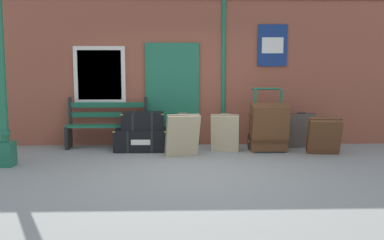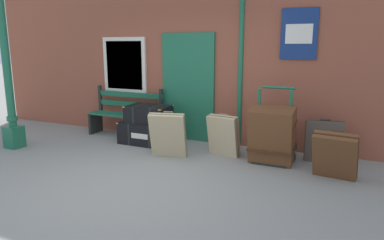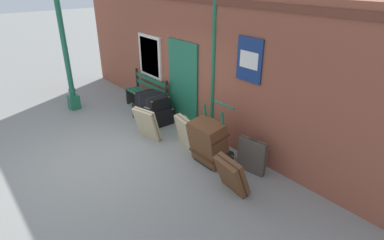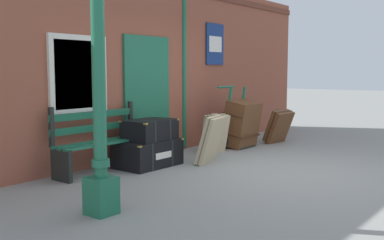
{
  "view_description": "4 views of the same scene",
  "coord_description": "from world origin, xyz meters",
  "px_view_note": "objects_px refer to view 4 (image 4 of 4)",
  "views": [
    {
      "loc": [
        -0.16,
        -6.36,
        1.58
      ],
      "look_at": [
        0.11,
        1.9,
        0.58
      ],
      "focal_mm": 40.01,
      "sensor_mm": 36.0,
      "label": 1
    },
    {
      "loc": [
        2.67,
        -3.85,
        1.87
      ],
      "look_at": [
        0.15,
        1.67,
        0.58
      ],
      "focal_mm": 33.19,
      "sensor_mm": 36.0,
      "label": 2
    },
    {
      "loc": [
        5.62,
        -2.1,
        3.54
      ],
      "look_at": [
        0.82,
        1.81,
        0.64
      ],
      "focal_mm": 29.59,
      "sensor_mm": 36.0,
      "label": 3
    },
    {
      "loc": [
        -6.15,
        -3.08,
        1.51
      ],
      "look_at": [
        0.11,
        1.74,
        0.66
      ],
      "focal_mm": 43.19,
      "sensor_mm": 36.0,
      "label": 4
    }
  ],
  "objects_px": {
    "suitcase_tan": "(215,134)",
    "suitcase_umber": "(210,140)",
    "porters_trolley": "(234,133)",
    "steamer_trunk_base": "(148,153)",
    "steamer_trunk_middle": "(150,130)",
    "suitcase_charcoal": "(242,125)",
    "platform_bench": "(101,142)",
    "suitcase_brown": "(279,126)",
    "lamp_post": "(99,102)",
    "large_brown_trunk": "(241,124)"
  },
  "relations": [
    {
      "from": "porters_trolley",
      "to": "large_brown_trunk",
      "type": "bearing_deg",
      "value": -90.0
    },
    {
      "from": "lamp_post",
      "to": "porters_trolley",
      "type": "relative_size",
      "value": 2.57
    },
    {
      "from": "steamer_trunk_middle",
      "to": "large_brown_trunk",
      "type": "height_order",
      "value": "large_brown_trunk"
    },
    {
      "from": "steamer_trunk_base",
      "to": "steamer_trunk_middle",
      "type": "relative_size",
      "value": 1.24
    },
    {
      "from": "platform_bench",
      "to": "steamer_trunk_middle",
      "type": "bearing_deg",
      "value": -22.69
    },
    {
      "from": "steamer_trunk_middle",
      "to": "porters_trolley",
      "type": "xyz_separation_m",
      "value": [
        2.4,
        -0.04,
        -0.31
      ]
    },
    {
      "from": "platform_bench",
      "to": "large_brown_trunk",
      "type": "xyz_separation_m",
      "value": [
        3.14,
        -0.52,
        0.03
      ]
    },
    {
      "from": "steamer_trunk_middle",
      "to": "suitcase_tan",
      "type": "bearing_deg",
      "value": -5.74
    },
    {
      "from": "porters_trolley",
      "to": "steamer_trunk_middle",
      "type": "bearing_deg",
      "value": 179.05
    },
    {
      "from": "porters_trolley",
      "to": "large_brown_trunk",
      "type": "height_order",
      "value": "porters_trolley"
    },
    {
      "from": "steamer_trunk_middle",
      "to": "suitcase_umber",
      "type": "bearing_deg",
      "value": -39.96
    },
    {
      "from": "suitcase_brown",
      "to": "suitcase_tan",
      "type": "bearing_deg",
      "value": 168.23
    },
    {
      "from": "platform_bench",
      "to": "suitcase_brown",
      "type": "distance_m",
      "value": 4.19
    },
    {
      "from": "porters_trolley",
      "to": "large_brown_trunk",
      "type": "xyz_separation_m",
      "value": [
        0.0,
        -0.17,
        0.2
      ]
    },
    {
      "from": "suitcase_charcoal",
      "to": "suitcase_brown",
      "type": "relative_size",
      "value": 1.03
    },
    {
      "from": "large_brown_trunk",
      "to": "suitcase_tan",
      "type": "height_order",
      "value": "large_brown_trunk"
    },
    {
      "from": "suitcase_tan",
      "to": "suitcase_umber",
      "type": "bearing_deg",
      "value": -149.69
    },
    {
      "from": "suitcase_charcoal",
      "to": "steamer_trunk_middle",
      "type": "bearing_deg",
      "value": -175.81
    },
    {
      "from": "steamer_trunk_base",
      "to": "suitcase_tan",
      "type": "relative_size",
      "value": 1.39
    },
    {
      "from": "platform_bench",
      "to": "porters_trolley",
      "type": "height_order",
      "value": "porters_trolley"
    },
    {
      "from": "steamer_trunk_middle",
      "to": "porters_trolley",
      "type": "height_order",
      "value": "porters_trolley"
    },
    {
      "from": "platform_bench",
      "to": "suitcase_brown",
      "type": "height_order",
      "value": "platform_bench"
    },
    {
      "from": "suitcase_brown",
      "to": "suitcase_umber",
      "type": "height_order",
      "value": "suitcase_umber"
    },
    {
      "from": "steamer_trunk_base",
      "to": "large_brown_trunk",
      "type": "relative_size",
      "value": 1.08
    },
    {
      "from": "porters_trolley",
      "to": "steamer_trunk_base",
      "type": "bearing_deg",
      "value": 178.71
    },
    {
      "from": "suitcase_tan",
      "to": "suitcase_charcoal",
      "type": "height_order",
      "value": "suitcase_tan"
    },
    {
      "from": "lamp_post",
      "to": "suitcase_umber",
      "type": "xyz_separation_m",
      "value": [
        2.89,
        0.64,
        -0.79
      ]
    },
    {
      "from": "platform_bench",
      "to": "suitcase_charcoal",
      "type": "height_order",
      "value": "platform_bench"
    },
    {
      "from": "lamp_post",
      "to": "steamer_trunk_middle",
      "type": "relative_size",
      "value": 3.76
    },
    {
      "from": "steamer_trunk_middle",
      "to": "suitcase_tan",
      "type": "xyz_separation_m",
      "value": [
        1.57,
        -0.16,
        -0.22
      ]
    },
    {
      "from": "steamer_trunk_base",
      "to": "suitcase_brown",
      "type": "xyz_separation_m",
      "value": [
        3.4,
        -0.55,
        0.14
      ]
    },
    {
      "from": "platform_bench",
      "to": "suitcase_tan",
      "type": "distance_m",
      "value": 2.36
    },
    {
      "from": "steamer_trunk_base",
      "to": "suitcase_tan",
      "type": "bearing_deg",
      "value": -6.13
    },
    {
      "from": "steamer_trunk_middle",
      "to": "suitcase_umber",
      "type": "xyz_separation_m",
      "value": [
        0.76,
        -0.63,
        -0.19
      ]
    },
    {
      "from": "large_brown_trunk",
      "to": "platform_bench",
      "type": "bearing_deg",
      "value": 170.57
    },
    {
      "from": "steamer_trunk_base",
      "to": "suitcase_charcoal",
      "type": "height_order",
      "value": "suitcase_charcoal"
    },
    {
      "from": "lamp_post",
      "to": "suitcase_brown",
      "type": "xyz_separation_m",
      "value": [
        5.5,
        0.75,
        -0.83
      ]
    },
    {
      "from": "steamer_trunk_base",
      "to": "suitcase_umber",
      "type": "relative_size",
      "value": 1.28
    },
    {
      "from": "steamer_trunk_base",
      "to": "steamer_trunk_middle",
      "type": "bearing_deg",
      "value": -21.75
    },
    {
      "from": "porters_trolley",
      "to": "suitcase_umber",
      "type": "height_order",
      "value": "porters_trolley"
    },
    {
      "from": "steamer_trunk_middle",
      "to": "suitcase_umber",
      "type": "relative_size",
      "value": 1.04
    },
    {
      "from": "steamer_trunk_base",
      "to": "large_brown_trunk",
      "type": "distance_m",
      "value": 2.46
    },
    {
      "from": "platform_bench",
      "to": "suitcase_umber",
      "type": "height_order",
      "value": "platform_bench"
    },
    {
      "from": "porters_trolley",
      "to": "suitcase_tan",
      "type": "relative_size",
      "value": 1.64
    },
    {
      "from": "platform_bench",
      "to": "suitcase_tan",
      "type": "xyz_separation_m",
      "value": [
        2.31,
        -0.47,
        -0.09
      ]
    },
    {
      "from": "suitcase_charcoal",
      "to": "suitcase_umber",
      "type": "bearing_deg",
      "value": -160.14
    },
    {
      "from": "steamer_trunk_middle",
      "to": "porters_trolley",
      "type": "relative_size",
      "value": 0.68
    },
    {
      "from": "steamer_trunk_base",
      "to": "porters_trolley",
      "type": "bearing_deg",
      "value": -1.29
    },
    {
      "from": "steamer_trunk_base",
      "to": "porters_trolley",
      "type": "height_order",
      "value": "porters_trolley"
    },
    {
      "from": "steamer_trunk_base",
      "to": "steamer_trunk_middle",
      "type": "xyz_separation_m",
      "value": [
        0.04,
        -0.01,
        0.37
      ]
    }
  ]
}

